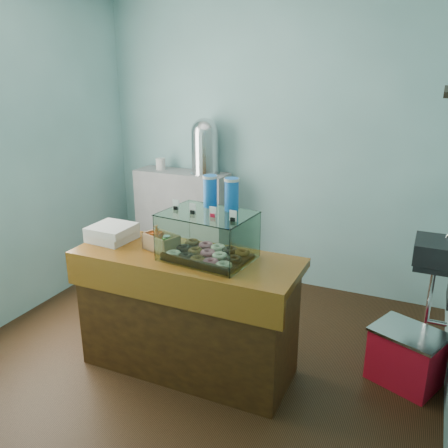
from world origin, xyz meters
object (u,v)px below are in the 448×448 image
at_px(display_case, 211,233).
at_px(coffee_urn, 205,145).
at_px(counter, 187,312).
at_px(red_cooler, 406,356).

distance_m(display_case, coffee_urn, 1.76).
height_order(counter, display_case, display_case).
bearing_deg(display_case, counter, -157.82).
height_order(counter, coffee_urn, coffee_urn).
xyz_separation_m(display_case, coffee_urn, (-0.80, 1.53, 0.32)).
distance_m(coffee_urn, red_cooler, 2.66).
relative_size(display_case, red_cooler, 1.11).
xyz_separation_m(coffee_urn, red_cooler, (2.11, -1.11, -1.19)).
bearing_deg(red_cooler, counter, -139.18).
bearing_deg(counter, display_case, 16.34).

